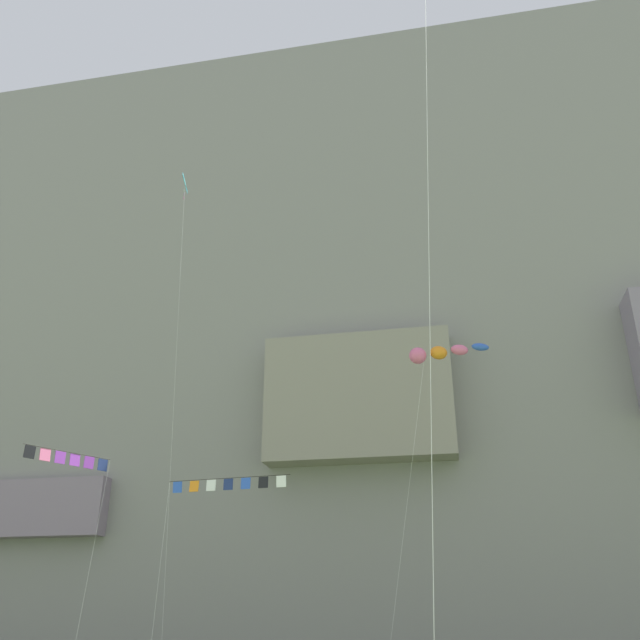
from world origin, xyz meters
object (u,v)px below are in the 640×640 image
at_px(kite_banner_high_left, 68,462).
at_px(kite_banner_mid_center, 226,487).
at_px(kite_diamond_high_center, 184,206).
at_px(kite_windsock_low_right, 437,353).

bearing_deg(kite_banner_high_left, kite_banner_mid_center, 16.91).
relative_size(kite_diamond_high_center, kite_banner_mid_center, 3.35).
height_order(kite_diamond_high_center, kite_banner_mid_center, kite_diamond_high_center).
distance_m(kite_windsock_low_right, kite_banner_high_left, 21.70).
bearing_deg(kite_banner_high_left, kite_diamond_high_center, 79.65).
distance_m(kite_diamond_high_center, kite_windsock_low_right, 21.64).
relative_size(kite_windsock_low_right, kite_banner_high_left, 1.67).
xyz_separation_m(kite_windsock_low_right, kite_banner_mid_center, (-11.08, -5.44, -8.63)).
height_order(kite_banner_high_left, kite_banner_mid_center, kite_banner_high_left).
height_order(kite_windsock_low_right, kite_banner_mid_center, kite_windsock_low_right).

